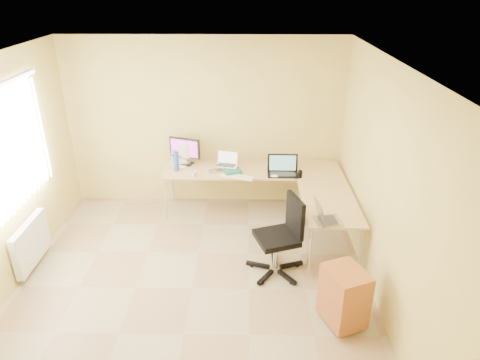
{
  "coord_description": "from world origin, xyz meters",
  "views": [
    {
      "loc": [
        0.63,
        -4.04,
        3.35
      ],
      "look_at": [
        0.55,
        1.1,
        0.9
      ],
      "focal_mm": 32.29,
      "sensor_mm": 36.0,
      "label": 1
    }
  ],
  "objects_px": {
    "keyboard": "(237,176)",
    "cabinet": "(344,296)",
    "mug": "(194,174)",
    "desk_fan": "(186,154)",
    "water_bottle": "(176,161)",
    "desk_return": "(327,225)",
    "laptop_black": "(283,166)",
    "laptop_center": "(226,160)",
    "office_chair": "(276,237)",
    "laptop_return": "(329,213)",
    "monitor": "(185,151)",
    "desk_main": "(252,191)"
  },
  "relations": [
    {
      "from": "cabinet",
      "to": "office_chair",
      "type": "bearing_deg",
      "value": 104.18
    },
    {
      "from": "laptop_black",
      "to": "cabinet",
      "type": "xyz_separation_m",
      "value": [
        0.49,
        -2.18,
        -0.51
      ]
    },
    {
      "from": "water_bottle",
      "to": "laptop_return",
      "type": "xyz_separation_m",
      "value": [
        2.0,
        -1.44,
        -0.03
      ]
    },
    {
      "from": "desk_main",
      "to": "laptop_return",
      "type": "bearing_deg",
      "value": -60.11
    },
    {
      "from": "mug",
      "to": "laptop_return",
      "type": "bearing_deg",
      "value": -35.49
    },
    {
      "from": "mug",
      "to": "laptop_black",
      "type": "bearing_deg",
      "value": 4.45
    },
    {
      "from": "laptop_center",
      "to": "keyboard",
      "type": "distance_m",
      "value": 0.35
    },
    {
      "from": "monitor",
      "to": "desk_fan",
      "type": "distance_m",
      "value": 0.06
    },
    {
      "from": "monitor",
      "to": "water_bottle",
      "type": "distance_m",
      "value": 0.28
    },
    {
      "from": "monitor",
      "to": "keyboard",
      "type": "relative_size",
      "value": 1.03
    },
    {
      "from": "keyboard",
      "to": "desk_fan",
      "type": "xyz_separation_m",
      "value": [
        -0.79,
        0.5,
        0.14
      ]
    },
    {
      "from": "desk_return",
      "to": "water_bottle",
      "type": "bearing_deg",
      "value": 156.28
    },
    {
      "from": "desk_fan",
      "to": "desk_main",
      "type": "bearing_deg",
      "value": 0.02
    },
    {
      "from": "desk_return",
      "to": "office_chair",
      "type": "relative_size",
      "value": 1.29
    },
    {
      "from": "monitor",
      "to": "cabinet",
      "type": "xyz_separation_m",
      "value": [
        1.95,
        -2.55,
        -0.58
      ]
    },
    {
      "from": "keyboard",
      "to": "office_chair",
      "type": "distance_m",
      "value": 1.32
    },
    {
      "from": "laptop_center",
      "to": "mug",
      "type": "xyz_separation_m",
      "value": [
        -0.45,
        -0.27,
        -0.12
      ]
    },
    {
      "from": "monitor",
      "to": "laptop_center",
      "type": "xyz_separation_m",
      "value": [
        0.64,
        -0.2,
        -0.05
      ]
    },
    {
      "from": "office_chair",
      "to": "laptop_return",
      "type": "bearing_deg",
      "value": -20.77
    },
    {
      "from": "monitor",
      "to": "water_bottle",
      "type": "relative_size",
      "value": 1.62
    },
    {
      "from": "keyboard",
      "to": "cabinet",
      "type": "relative_size",
      "value": 0.76
    },
    {
      "from": "laptop_black",
      "to": "laptop_center",
      "type": "bearing_deg",
      "value": 169.36
    },
    {
      "from": "mug",
      "to": "desk_fan",
      "type": "relative_size",
      "value": 0.3
    },
    {
      "from": "keyboard",
      "to": "laptop_return",
      "type": "height_order",
      "value": "laptop_return"
    },
    {
      "from": "laptop_black",
      "to": "mug",
      "type": "relative_size",
      "value": 4.64
    },
    {
      "from": "monitor",
      "to": "laptop_black",
      "type": "distance_m",
      "value": 1.51
    },
    {
      "from": "desk_main",
      "to": "laptop_return",
      "type": "height_order",
      "value": "laptop_return"
    },
    {
      "from": "keyboard",
      "to": "desk_fan",
      "type": "height_order",
      "value": "desk_fan"
    },
    {
      "from": "monitor",
      "to": "laptop_black",
      "type": "bearing_deg",
      "value": 5.21
    },
    {
      "from": "laptop_center",
      "to": "cabinet",
      "type": "distance_m",
      "value": 2.74
    },
    {
      "from": "desk_fan",
      "to": "water_bottle",
      "type": "bearing_deg",
      "value": -101.26
    },
    {
      "from": "keyboard",
      "to": "office_chair",
      "type": "relative_size",
      "value": 0.47
    },
    {
      "from": "desk_main",
      "to": "desk_fan",
      "type": "distance_m",
      "value": 1.16
    },
    {
      "from": "cabinet",
      "to": "desk_fan",
      "type": "bearing_deg",
      "value": 104.62
    },
    {
      "from": "keyboard",
      "to": "water_bottle",
      "type": "relative_size",
      "value": 1.57
    },
    {
      "from": "monitor",
      "to": "keyboard",
      "type": "bearing_deg",
      "value": -10.83
    },
    {
      "from": "laptop_black",
      "to": "office_chair",
      "type": "distance_m",
      "value": 1.36
    },
    {
      "from": "mug",
      "to": "desk_fan",
      "type": "xyz_separation_m",
      "value": [
        -0.17,
        0.5,
        0.11
      ]
    },
    {
      "from": "laptop_black",
      "to": "keyboard",
      "type": "height_order",
      "value": "laptop_black"
    },
    {
      "from": "office_chair",
      "to": "cabinet",
      "type": "height_order",
      "value": "office_chair"
    },
    {
      "from": "laptop_black",
      "to": "cabinet",
      "type": "bearing_deg",
      "value": -76.38
    },
    {
      "from": "desk_return",
      "to": "desk_fan",
      "type": "bearing_deg",
      "value": 148.87
    },
    {
      "from": "desk_fan",
      "to": "cabinet",
      "type": "bearing_deg",
      "value": -41.88
    },
    {
      "from": "laptop_black",
      "to": "water_bottle",
      "type": "height_order",
      "value": "water_bottle"
    },
    {
      "from": "water_bottle",
      "to": "cabinet",
      "type": "height_order",
      "value": "water_bottle"
    },
    {
      "from": "laptop_return",
      "to": "office_chair",
      "type": "height_order",
      "value": "office_chair"
    },
    {
      "from": "laptop_center",
      "to": "desk_fan",
      "type": "xyz_separation_m",
      "value": [
        -0.62,
        0.23,
        -0.0
      ]
    },
    {
      "from": "water_bottle",
      "to": "desk_fan",
      "type": "bearing_deg",
      "value": 67.53
    },
    {
      "from": "laptop_center",
      "to": "laptop_black",
      "type": "distance_m",
      "value": 0.84
    },
    {
      "from": "mug",
      "to": "water_bottle",
      "type": "distance_m",
      "value": 0.38
    }
  ]
}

